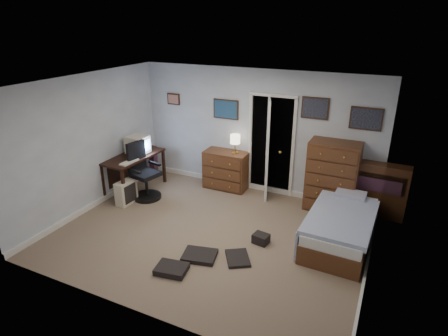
% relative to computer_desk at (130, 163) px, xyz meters
% --- Properties ---
extents(floor, '(5.00, 4.00, 0.02)m').
position_rel_computer_desk_xyz_m(floor, '(2.29, -0.84, -0.61)').
color(floor, '#836F5A').
rests_on(floor, ground).
extents(computer_desk, '(0.69, 1.38, 0.78)m').
position_rel_computer_desk_xyz_m(computer_desk, '(0.00, 0.00, 0.00)').
color(computer_desk, black).
rests_on(computer_desk, floor).
extents(crt_monitor, '(0.42, 0.39, 0.37)m').
position_rel_computer_desk_xyz_m(crt_monitor, '(0.12, 0.15, 0.37)').
color(crt_monitor, beige).
rests_on(crt_monitor, computer_desk).
extents(keyboard, '(0.18, 0.42, 0.02)m').
position_rel_computer_desk_xyz_m(keyboard, '(0.27, -0.35, 0.19)').
color(keyboard, beige).
rests_on(keyboard, computer_desk).
extents(pc_tower, '(0.24, 0.45, 0.47)m').
position_rel_computer_desk_xyz_m(pc_tower, '(0.29, -0.55, -0.37)').
color(pc_tower, beige).
rests_on(pc_tower, floor).
extents(office_chair, '(0.66, 0.66, 1.14)m').
position_rel_computer_desk_xyz_m(office_chair, '(0.46, -0.18, -0.16)').
color(office_chair, black).
rests_on(office_chair, floor).
extents(media_stack, '(0.14, 0.14, 0.71)m').
position_rel_computer_desk_xyz_m(media_stack, '(-0.03, 0.82, -0.25)').
color(media_stack, maroon).
rests_on(media_stack, floor).
extents(low_dresser, '(0.91, 0.46, 0.81)m').
position_rel_computer_desk_xyz_m(low_dresser, '(1.75, 0.94, -0.20)').
color(low_dresser, brown).
rests_on(low_dresser, floor).
extents(table_lamp, '(0.20, 0.20, 0.39)m').
position_rel_computer_desk_xyz_m(table_lamp, '(1.95, 0.94, 0.50)').
color(table_lamp, gold).
rests_on(table_lamp, low_dresser).
extents(doorway, '(0.96, 1.12, 2.05)m').
position_rel_computer_desk_xyz_m(doorway, '(2.64, 1.43, 0.40)').
color(doorway, black).
rests_on(doorway, floor).
extents(tall_dresser, '(0.91, 0.54, 1.33)m').
position_rel_computer_desk_xyz_m(tall_dresser, '(3.92, 0.91, 0.07)').
color(tall_dresser, brown).
rests_on(tall_dresser, floor).
extents(headboard_bookcase, '(1.12, 0.33, 1.00)m').
position_rel_computer_desk_xyz_m(headboard_bookcase, '(4.66, 1.02, -0.07)').
color(headboard_bookcase, brown).
rests_on(headboard_bookcase, floor).
extents(bed, '(1.03, 1.84, 0.59)m').
position_rel_computer_desk_xyz_m(bed, '(4.28, -0.18, -0.32)').
color(bed, brown).
rests_on(bed, floor).
extents(wall_posters, '(4.38, 0.04, 0.60)m').
position_rel_computer_desk_xyz_m(wall_posters, '(2.86, 1.14, 1.15)').
color(wall_posters, '#331E11').
rests_on(wall_posters, floor).
extents(floor_clutter, '(1.28, 1.56, 0.15)m').
position_rel_computer_desk_xyz_m(floor_clutter, '(2.60, -1.50, -0.56)').
color(floor_clutter, black).
rests_on(floor_clutter, floor).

